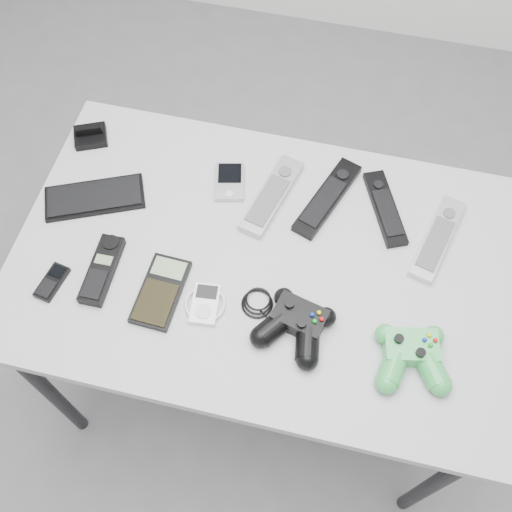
% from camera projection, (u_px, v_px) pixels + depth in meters
% --- Properties ---
extents(floor, '(3.50, 3.50, 0.00)m').
position_uv_depth(floor, '(282.00, 386.00, 1.94)').
color(floor, slate).
rests_on(floor, ground).
extents(desk, '(1.11, 0.71, 0.74)m').
position_uv_depth(desk, '(262.00, 273.00, 1.38)').
color(desk, '#969698').
rests_on(desk, floor).
extents(pda_keyboard, '(0.25, 0.18, 0.01)m').
position_uv_depth(pda_keyboard, '(95.00, 197.00, 1.40)').
color(pda_keyboard, black).
rests_on(pda_keyboard, desk).
extents(dock_bracket, '(0.10, 0.09, 0.04)m').
position_uv_depth(dock_bracket, '(90.00, 133.00, 1.48)').
color(dock_bracket, black).
rests_on(dock_bracket, desk).
extents(pda, '(0.09, 0.12, 0.02)m').
position_uv_depth(pda, '(230.00, 182.00, 1.42)').
color(pda, '#A4A3AA').
rests_on(pda, desk).
extents(remote_silver_a, '(0.11, 0.24, 0.03)m').
position_uv_depth(remote_silver_a, '(272.00, 195.00, 1.39)').
color(remote_silver_a, '#A4A3AA').
rests_on(remote_silver_a, desk).
extents(remote_black_a, '(0.13, 0.24, 0.02)m').
position_uv_depth(remote_black_a, '(327.00, 197.00, 1.39)').
color(remote_black_a, black).
rests_on(remote_black_a, desk).
extents(remote_black_b, '(0.13, 0.21, 0.02)m').
position_uv_depth(remote_black_b, '(385.00, 208.00, 1.38)').
color(remote_black_b, black).
rests_on(remote_black_b, desk).
extents(remote_silver_b, '(0.11, 0.24, 0.02)m').
position_uv_depth(remote_silver_b, '(438.00, 238.00, 1.34)').
color(remote_silver_b, '#B4B4BB').
rests_on(remote_silver_b, desk).
extents(mobile_phone, '(0.05, 0.09, 0.01)m').
position_uv_depth(mobile_phone, '(52.00, 282.00, 1.29)').
color(mobile_phone, black).
rests_on(mobile_phone, desk).
extents(cordless_handset, '(0.06, 0.17, 0.03)m').
position_uv_depth(cordless_handset, '(102.00, 270.00, 1.30)').
color(cordless_handset, black).
rests_on(cordless_handset, desk).
extents(calculator, '(0.09, 0.17, 0.02)m').
position_uv_depth(calculator, '(161.00, 291.00, 1.28)').
color(calculator, black).
rests_on(calculator, desk).
extents(mp3_player, '(0.10, 0.10, 0.02)m').
position_uv_depth(mp3_player, '(205.00, 304.00, 1.26)').
color(mp3_player, white).
rests_on(mp3_player, desk).
extents(controller_black, '(0.28, 0.22, 0.05)m').
position_uv_depth(controller_black, '(296.00, 323.00, 1.22)').
color(controller_black, black).
rests_on(controller_black, desk).
extents(controller_green, '(0.18, 0.19, 0.05)m').
position_uv_depth(controller_green, '(412.00, 354.00, 1.19)').
color(controller_green, '#25893B').
rests_on(controller_green, desk).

